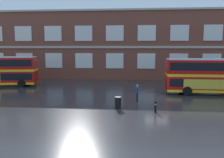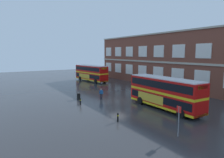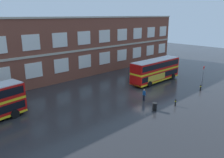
{
  "view_description": "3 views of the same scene",
  "coord_description": "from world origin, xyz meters",
  "px_view_note": "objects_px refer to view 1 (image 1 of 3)",
  "views": [
    {
      "loc": [
        -2.39,
        -26.04,
        5.45
      ],
      "look_at": [
        -5.05,
        2.32,
        1.67
      ],
      "focal_mm": 39.33,
      "sensor_mm": 36.0,
      "label": 1
    },
    {
      "loc": [
        25.05,
        -16.56,
        7.25
      ],
      "look_at": [
        -5.0,
        2.03,
        2.64
      ],
      "focal_mm": 32.17,
      "sensor_mm": 36.0,
      "label": 2
    },
    {
      "loc": [
        -26.11,
        -20.31,
        11.76
      ],
      "look_at": [
        -4.44,
        2.37,
        2.8
      ],
      "focal_mm": 36.23,
      "sensor_mm": 36.0,
      "label": 3
    }
  ],
  "objects_px": {
    "waiting_passenger": "(137,92)",
    "safety_bollard_east": "(155,107)",
    "station_litter_bin": "(118,103)",
    "double_decker_middle": "(215,76)"
  },
  "relations": [
    {
      "from": "safety_bollard_east",
      "to": "station_litter_bin",
      "type": "bearing_deg",
      "value": 161.95
    },
    {
      "from": "waiting_passenger",
      "to": "safety_bollard_east",
      "type": "relative_size",
      "value": 1.79
    },
    {
      "from": "waiting_passenger",
      "to": "station_litter_bin",
      "type": "distance_m",
      "value": 3.57
    },
    {
      "from": "safety_bollard_east",
      "to": "waiting_passenger",
      "type": "bearing_deg",
      "value": 109.71
    },
    {
      "from": "station_litter_bin",
      "to": "safety_bollard_east",
      "type": "relative_size",
      "value": 1.08
    },
    {
      "from": "waiting_passenger",
      "to": "safety_bollard_east",
      "type": "xyz_separation_m",
      "value": [
        1.48,
        -4.14,
        -0.44
      ]
    },
    {
      "from": "waiting_passenger",
      "to": "double_decker_middle",
      "type": "bearing_deg",
      "value": 26.86
    },
    {
      "from": "double_decker_middle",
      "to": "waiting_passenger",
      "type": "distance_m",
      "value": 10.05
    },
    {
      "from": "waiting_passenger",
      "to": "station_litter_bin",
      "type": "relative_size",
      "value": 1.65
    },
    {
      "from": "double_decker_middle",
      "to": "waiting_passenger",
      "type": "xyz_separation_m",
      "value": [
        -8.9,
        -4.51,
        -1.22
      ]
    }
  ]
}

